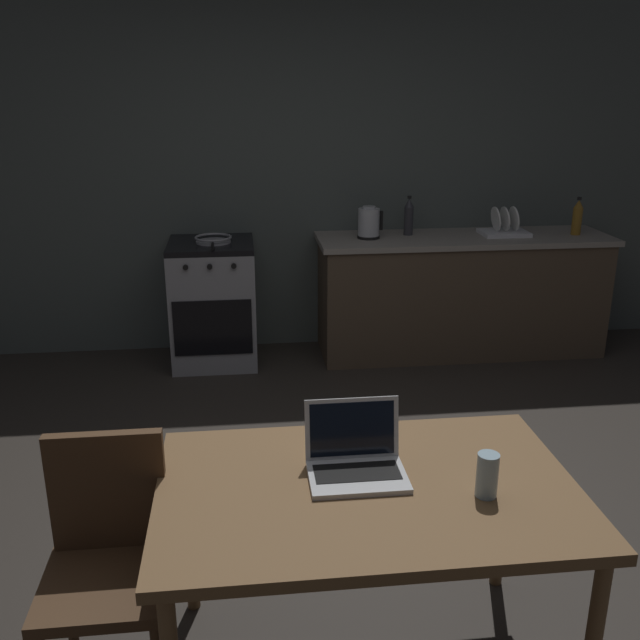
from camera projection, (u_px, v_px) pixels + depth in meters
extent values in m
plane|color=#2D2823|center=(333.00, 530.00, 3.28)|extent=(12.00, 12.00, 0.00)
cube|color=#48504C|center=(329.00, 169.00, 5.28)|extent=(6.40, 0.10, 2.70)
cube|color=#4C3D2D|center=(460.00, 297.00, 5.35)|extent=(2.10, 0.60, 0.86)
cube|color=gray|center=(464.00, 238.00, 5.21)|extent=(2.16, 0.64, 0.04)
cube|color=gray|center=(214.00, 305.00, 5.15)|extent=(0.60, 0.60, 0.86)
cube|color=black|center=(211.00, 245.00, 5.01)|extent=(0.60, 0.60, 0.04)
cube|color=black|center=(213.00, 328.00, 4.89)|extent=(0.54, 0.01, 0.39)
cylinder|color=black|center=(186.00, 267.00, 4.72)|extent=(0.04, 0.02, 0.04)
cylinder|color=black|center=(210.00, 267.00, 4.74)|extent=(0.04, 0.02, 0.04)
cylinder|color=black|center=(234.00, 266.00, 4.76)|extent=(0.04, 0.02, 0.04)
cube|color=brown|center=(369.00, 490.00, 2.29)|extent=(1.36, 0.87, 0.04)
cylinder|color=brown|center=(189.00, 531.00, 2.70)|extent=(0.05, 0.05, 0.70)
cylinder|color=brown|center=(502.00, 510.00, 2.83)|extent=(0.05, 0.05, 0.70)
cube|color=#4C331E|center=(105.00, 584.00, 2.25)|extent=(0.40, 0.40, 0.04)
cube|color=#4C331E|center=(108.00, 490.00, 2.34)|extent=(0.38, 0.04, 0.42)
cylinder|color=#4C331E|center=(70.00, 612.00, 2.46)|extent=(0.04, 0.04, 0.44)
cylinder|color=#4C331E|center=(169.00, 604.00, 2.50)|extent=(0.04, 0.04, 0.44)
cube|color=silver|center=(358.00, 477.00, 2.31)|extent=(0.32, 0.22, 0.02)
cube|color=black|center=(357.00, 472.00, 2.32)|extent=(0.28, 0.12, 0.00)
cube|color=silver|center=(352.00, 428.00, 2.40)|extent=(0.32, 0.04, 0.21)
cube|color=black|center=(352.00, 429.00, 2.39)|extent=(0.29, 0.03, 0.18)
cylinder|color=black|center=(368.00, 237.00, 5.12)|extent=(0.16, 0.16, 0.02)
cylinder|color=#B2B5BA|center=(369.00, 222.00, 5.09)|extent=(0.15, 0.15, 0.20)
cylinder|color=#B2B5BA|center=(369.00, 207.00, 5.06)|extent=(0.09, 0.09, 0.02)
cube|color=black|center=(381.00, 220.00, 5.10)|extent=(0.02, 0.02, 0.14)
cylinder|color=#8C601E|center=(577.00, 221.00, 5.22)|extent=(0.07, 0.07, 0.20)
cone|color=#8C601E|center=(579.00, 204.00, 5.18)|extent=(0.07, 0.07, 0.06)
cylinder|color=black|center=(579.00, 198.00, 5.16)|extent=(0.03, 0.03, 0.02)
cylinder|color=gray|center=(213.00, 242.00, 4.99)|extent=(0.25, 0.25, 0.01)
torus|color=gray|center=(213.00, 237.00, 4.98)|extent=(0.26, 0.26, 0.02)
cylinder|color=black|center=(212.00, 246.00, 4.78)|extent=(0.02, 0.18, 0.02)
cylinder|color=#99B7C6|center=(487.00, 475.00, 2.20)|extent=(0.07, 0.07, 0.14)
cube|color=silver|center=(504.00, 233.00, 5.23)|extent=(0.34, 0.26, 0.03)
cylinder|color=white|center=(496.00, 219.00, 5.19)|extent=(0.04, 0.18, 0.18)
cylinder|color=white|center=(505.00, 219.00, 5.20)|extent=(0.04, 0.18, 0.18)
cylinder|color=white|center=(514.00, 219.00, 5.21)|extent=(0.04, 0.18, 0.18)
cylinder|color=#2D2D33|center=(409.00, 221.00, 5.20)|extent=(0.07, 0.07, 0.21)
cone|color=#2D2D33|center=(409.00, 203.00, 5.16)|extent=(0.07, 0.07, 0.06)
cylinder|color=black|center=(409.00, 197.00, 5.15)|extent=(0.03, 0.03, 0.02)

